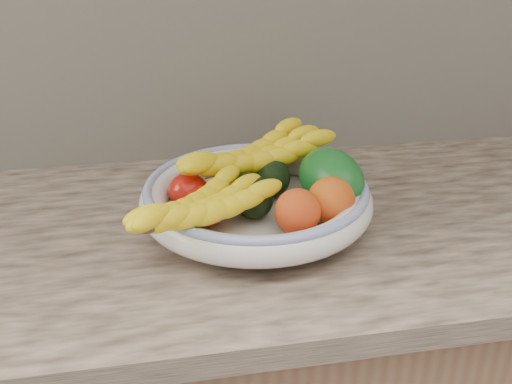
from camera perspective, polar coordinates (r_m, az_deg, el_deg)
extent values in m
cube|color=tan|center=(1.01, -0.20, -3.61)|extent=(2.44, 0.66, 0.04)
cube|color=beige|center=(1.20, -2.91, 15.00)|extent=(2.40, 0.02, 0.50)
cylinder|color=silver|center=(0.98, 0.00, -2.75)|extent=(0.13, 0.13, 0.02)
cylinder|color=silver|center=(0.97, 0.00, -2.02)|extent=(0.32, 0.32, 0.01)
torus|color=silver|center=(0.96, 0.00, -0.65)|extent=(0.39, 0.39, 0.05)
torus|color=#3A53A3|center=(0.95, 0.00, 0.54)|extent=(0.37, 0.37, 0.02)
ellipsoid|color=#F66305|center=(1.05, -2.01, 2.12)|extent=(0.06, 0.06, 0.04)
ellipsoid|color=orange|center=(1.07, 1.03, 2.67)|extent=(0.05, 0.05, 0.04)
ellipsoid|color=orange|center=(1.02, -1.49, 1.55)|extent=(0.06, 0.06, 0.04)
ellipsoid|color=#F26005|center=(1.03, 0.15, 1.73)|extent=(0.05, 0.05, 0.04)
ellipsoid|color=#A61409|center=(0.96, -6.76, 0.13)|extent=(0.07, 0.07, 0.06)
ellipsoid|color=#AC0A00|center=(0.91, -5.06, -1.42)|extent=(0.08, 0.08, 0.07)
ellipsoid|color=black|center=(0.93, -0.42, -0.34)|extent=(0.08, 0.11, 0.07)
ellipsoid|color=black|center=(1.00, 1.54, 1.58)|extent=(0.07, 0.10, 0.07)
ellipsoid|color=#0F5018|center=(0.97, 7.50, 1.35)|extent=(0.16, 0.17, 0.12)
ellipsoid|color=orange|center=(0.88, 4.18, -1.98)|extent=(0.08, 0.08, 0.07)
ellipsoid|color=orange|center=(0.91, 7.53, -0.85)|extent=(0.09, 0.09, 0.08)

